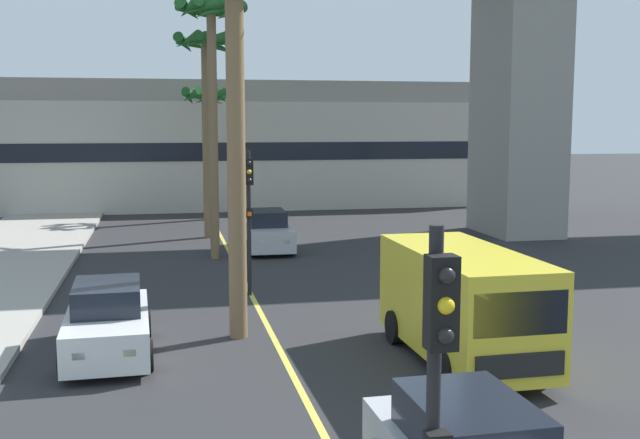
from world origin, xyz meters
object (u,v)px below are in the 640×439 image
car_queue_second (108,323)px  palm_tree_mid_median (212,42)px  traffic_light_median_far (249,202)px  delivery_van (463,302)px  palm_tree_near_median (235,42)px  palm_tree_farthest_median (207,115)px  car_queue_third (267,232)px  palm_tree_far_median (207,81)px  traffic_light_median_near (436,407)px

car_queue_second → palm_tree_mid_median: size_ratio=0.44×
traffic_light_median_far → palm_tree_mid_median: (-0.56, 6.34, 5.09)m
palm_tree_mid_median → delivery_van: bearing=-72.5°
car_queue_second → palm_tree_near_median: (2.89, 0.86, 6.06)m
delivery_van → palm_tree_farthest_median: (-3.81, 24.85, 4.01)m
car_queue_second → palm_tree_farthest_median: palm_tree_farthest_median is taller
delivery_van → palm_tree_farthest_median: 25.46m
palm_tree_near_median → palm_tree_mid_median: palm_tree_mid_median is taller
palm_tree_near_median → palm_tree_farthest_median: (0.59, 22.04, -1.49)m
car_queue_third → traffic_light_median_far: bearing=-101.2°
palm_tree_far_median → delivery_van: bearing=-77.5°
palm_tree_mid_median → palm_tree_farthest_median: bearing=87.9°
palm_tree_mid_median → palm_tree_far_median: palm_tree_mid_median is taller
car_queue_third → traffic_light_median_far: size_ratio=0.98×
traffic_light_median_far → palm_tree_mid_median: palm_tree_mid_median is taller
car_queue_third → palm_tree_mid_median: (-2.10, -1.43, 7.09)m
delivery_van → palm_tree_near_median: bearing=147.5°
car_queue_second → car_queue_third: same height
car_queue_third → palm_tree_far_median: bearing=117.4°
traffic_light_median_near → traffic_light_median_far: (0.26, 16.18, 0.00)m
traffic_light_median_near → traffic_light_median_far: 16.19m
palm_tree_near_median → palm_tree_mid_median: (0.18, 10.58, 1.03)m
traffic_light_median_far → delivery_van: bearing=-62.5°
delivery_van → palm_tree_mid_median: palm_tree_mid_median is taller
traffic_light_median_near → palm_tree_mid_median: palm_tree_mid_median is taller
car_queue_third → palm_tree_near_median: size_ratio=0.47×
car_queue_second → delivery_van: 7.58m
palm_tree_far_median → traffic_light_median_near: bearing=-89.6°
palm_tree_mid_median → palm_tree_far_median: size_ratio=1.07×
palm_tree_near_median → palm_tree_far_median: size_ratio=1.00×
car_queue_third → delivery_van: 14.99m
car_queue_second → traffic_light_median_near: bearing=-73.1°
car_queue_second → palm_tree_farthest_median: 23.62m
palm_tree_mid_median → palm_tree_near_median: bearing=-91.0°
palm_tree_mid_median → palm_tree_farthest_median: (0.42, 11.46, -2.51)m
car_queue_second → traffic_light_median_far: size_ratio=0.99×
delivery_van → traffic_light_median_near: size_ratio=1.26×
car_queue_second → palm_tree_far_median: 18.05m
palm_tree_near_median → delivery_van: bearing=-32.5°
palm_tree_near_median → palm_tree_farthest_median: 22.10m
traffic_light_median_near → palm_tree_far_median: (-0.20, 27.80, 3.99)m
traffic_light_median_far → palm_tree_far_median: palm_tree_far_median is taller
car_queue_third → palm_tree_far_median: 7.39m
car_queue_third → palm_tree_near_median: bearing=-100.7°
palm_tree_mid_median → palm_tree_far_median: 5.40m
delivery_van → palm_tree_near_median: palm_tree_near_median is taller
car_queue_second → palm_tree_farthest_median: size_ratio=0.61×
traffic_light_median_near → delivery_van: bearing=66.7°
traffic_light_median_near → palm_tree_near_median: palm_tree_near_median is taller
palm_tree_farthest_median → delivery_van: bearing=-81.3°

